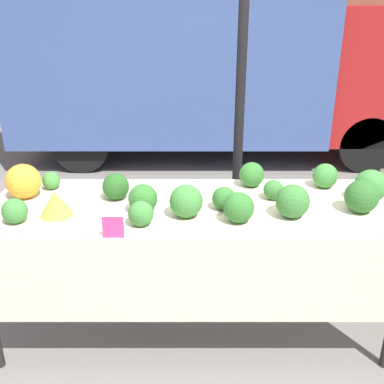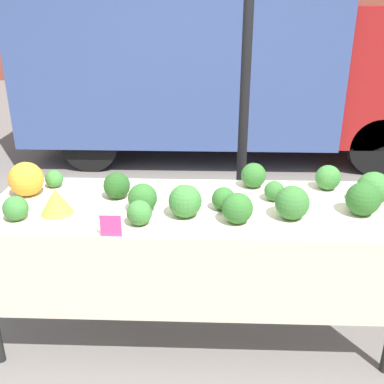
% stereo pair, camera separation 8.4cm
% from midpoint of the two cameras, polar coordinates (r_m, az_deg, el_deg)
% --- Properties ---
extents(ground_plane, '(40.00, 40.00, 0.00)m').
position_cam_midpoint_polar(ground_plane, '(3.01, -0.83, -16.64)').
color(ground_plane, slate).
extents(tent_pole, '(0.07, 0.07, 2.30)m').
position_cam_midpoint_polar(tent_pole, '(3.27, 5.28, 9.19)').
color(tent_pole, black).
rests_on(tent_pole, ground_plane).
extents(parked_truck, '(5.04, 2.09, 2.50)m').
position_cam_midpoint_polar(parked_truck, '(6.12, 1.09, 17.37)').
color(parked_truck, '#384C84').
rests_on(parked_truck, ground_plane).
extents(market_table, '(2.31, 0.80, 0.86)m').
position_cam_midpoint_polar(market_table, '(2.54, -0.95, -4.42)').
color(market_table, beige).
rests_on(market_table, ground_plane).
extents(orange_cauliflower, '(0.20, 0.20, 0.20)m').
position_cam_midpoint_polar(orange_cauliflower, '(2.81, -21.45, 1.26)').
color(orange_cauliflower, orange).
rests_on(orange_cauliflower, market_table).
extents(romanesco_head, '(0.18, 0.18, 0.14)m').
position_cam_midpoint_polar(romanesco_head, '(2.53, -17.86, -1.37)').
color(romanesco_head, '#93B238').
rests_on(romanesco_head, market_table).
extents(broccoli_head_0, '(0.13, 0.13, 0.13)m').
position_cam_midpoint_polar(broccoli_head_0, '(2.52, -22.49, -2.24)').
color(broccoli_head_0, '#387533').
rests_on(broccoli_head_0, market_table).
extents(broccoli_head_1, '(0.15, 0.15, 0.15)m').
position_cam_midpoint_polar(broccoli_head_1, '(2.88, 15.76, 1.99)').
color(broccoli_head_1, '#387533').
rests_on(broccoli_head_1, market_table).
extents(broccoli_head_2, '(0.13, 0.13, 0.13)m').
position_cam_midpoint_polar(broccoli_head_2, '(2.32, -7.55, -2.75)').
color(broccoli_head_2, '#387533').
rests_on(broccoli_head_2, market_table).
extents(broccoli_head_3, '(0.18, 0.18, 0.18)m').
position_cam_midpoint_polar(broccoli_head_3, '(2.59, 19.87, -0.53)').
color(broccoli_head_3, '#285B23').
rests_on(broccoli_head_3, market_table).
extents(broccoli_head_4, '(0.13, 0.13, 0.13)m').
position_cam_midpoint_polar(broccoli_head_4, '(2.48, 3.10, -0.80)').
color(broccoli_head_4, '#2D6628').
rests_on(broccoli_head_4, market_table).
extents(broccoli_head_5, '(0.19, 0.19, 0.19)m').
position_cam_midpoint_polar(broccoli_head_5, '(2.75, 20.94, 0.73)').
color(broccoli_head_5, '#387533').
rests_on(broccoli_head_5, market_table).
extents(broccoli_head_6, '(0.16, 0.16, 0.16)m').
position_cam_midpoint_polar(broccoli_head_6, '(2.34, 4.93, -1.98)').
color(broccoli_head_6, '#2D6628').
rests_on(broccoli_head_6, market_table).
extents(broccoli_head_7, '(0.16, 0.16, 0.16)m').
position_cam_midpoint_polar(broccoli_head_7, '(2.81, 6.73, 2.21)').
color(broccoli_head_7, '#2D6628').
rests_on(broccoli_head_7, market_table).
extents(broccoli_head_8, '(0.18, 0.18, 0.18)m').
position_cam_midpoint_polar(broccoli_head_8, '(2.38, -1.76, -1.17)').
color(broccoli_head_8, '#387533').
rests_on(broccoli_head_8, market_table).
extents(broccoli_head_9, '(0.16, 0.16, 0.16)m').
position_cam_midpoint_polar(broccoli_head_9, '(2.65, -10.55, 0.69)').
color(broccoli_head_9, '#23511E').
rests_on(broccoli_head_9, market_table).
extents(broccoli_head_10, '(0.11, 0.11, 0.11)m').
position_cam_midpoint_polar(broccoli_head_10, '(2.90, -18.24, 1.39)').
color(broccoli_head_10, '#387533').
rests_on(broccoli_head_10, market_table).
extents(broccoli_head_11, '(0.16, 0.16, 0.16)m').
position_cam_midpoint_polar(broccoli_head_11, '(2.46, -7.23, -0.84)').
color(broccoli_head_11, '#2D6628').
rests_on(broccoli_head_11, market_table).
extents(broccoli_head_12, '(0.12, 0.12, 0.12)m').
position_cam_midpoint_polar(broccoli_head_12, '(2.64, 9.40, 0.27)').
color(broccoli_head_12, '#336B2D').
rests_on(broccoli_head_12, market_table).
extents(broccoli_head_13, '(0.18, 0.18, 0.18)m').
position_cam_midpoint_polar(broccoli_head_13, '(2.43, 11.68, -1.16)').
color(broccoli_head_13, '#336B2D').
rests_on(broccoli_head_13, market_table).
extents(price_sign, '(0.11, 0.01, 0.11)m').
position_cam_midpoint_polar(price_sign, '(2.22, -11.07, -4.44)').
color(price_sign, '#E53D84').
rests_on(price_sign, market_table).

